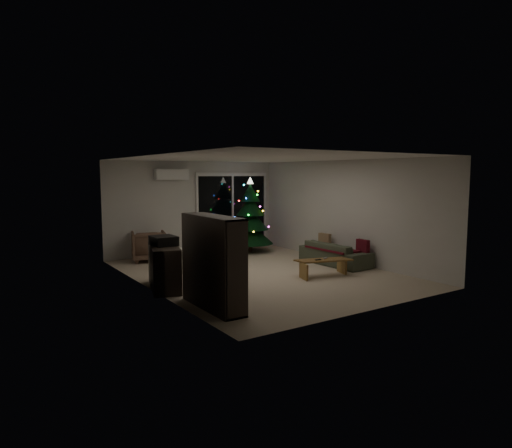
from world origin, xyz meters
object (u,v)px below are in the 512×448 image
Objects in this scene: armchair at (149,246)px; sofa at (335,253)px; christmas_tree at (250,215)px; media_cabinet at (164,267)px; coffee_table at (323,268)px; bookshelf at (203,263)px.

sofa is at bearing 157.30° from armchair.
sofa is 2.84m from christmas_tree.
media_cabinet is 4.45m from christmas_tree.
armchair is 4.46m from coffee_table.
media_cabinet is at bearing 91.89° from armchair.
christmas_tree is (3.58, 2.57, 0.62)m from media_cabinet.
coffee_table is (3.22, 0.76, -0.57)m from bookshelf.
bookshelf reaches higher than coffee_table.
bookshelf is 1.13× the size of media_cabinet.
armchair is at bearing 174.91° from christmas_tree.
armchair is at bearing 49.67° from sofa.
media_cabinet is 1.17× the size of coffee_table.
bookshelf is at bearing -150.15° from coffee_table.
sofa is (3.57, -2.90, -0.11)m from armchair.
media_cabinet is 3.35m from coffee_table.
armchair is 4.60m from sofa.
sofa reaches higher than coffee_table.
coffee_table is (2.49, -3.69, -0.20)m from armchair.
media_cabinet reaches higher than coffee_table.
christmas_tree is (2.85, -0.25, 0.66)m from armchair.
armchair is at bearing 61.57° from bookshelf.
media_cabinet reaches higher than sofa.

